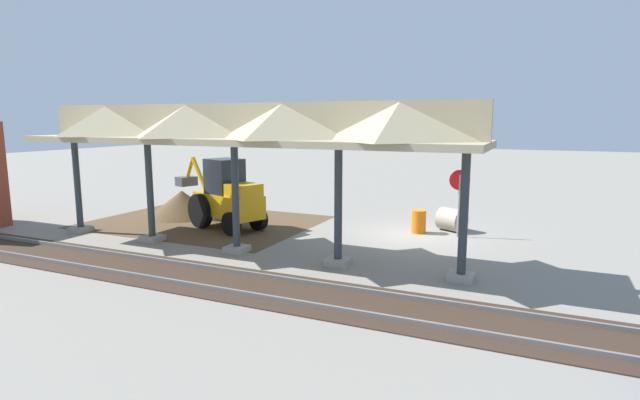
{
  "coord_description": "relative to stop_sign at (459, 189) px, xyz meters",
  "views": [
    {
      "loc": [
        -4.4,
        18.44,
        4.39
      ],
      "look_at": [
        2.69,
        2.79,
        1.6
      ],
      "focal_mm": 28.0,
      "sensor_mm": 36.0,
      "label": 1
    }
  ],
  "objects": [
    {
      "name": "rail_tracks",
      "position": [
        1.55,
        8.11,
        -1.81
      ],
      "size": [
        60.0,
        2.58,
        0.15
      ],
      "color": "slate",
      "rests_on": "ground"
    },
    {
      "name": "dirt_work_zone",
      "position": [
        10.4,
        1.74,
        -1.83
      ],
      "size": [
        9.39,
        7.0,
        0.01
      ],
      "primitive_type": "cube",
      "color": "brown",
      "rests_on": "ground"
    },
    {
      "name": "backhoe",
      "position": [
        8.84,
        2.31,
        -0.56
      ],
      "size": [
        5.09,
        2.82,
        2.82
      ],
      "color": "orange",
      "rests_on": "ground"
    },
    {
      "name": "ground_plane",
      "position": [
        1.55,
        0.45,
        -1.83
      ],
      "size": [
        120.0,
        120.0,
        0.0
      ],
      "primitive_type": "plane",
      "color": "gray"
    },
    {
      "name": "stop_sign",
      "position": [
        0.0,
        0.0,
        0.0
      ],
      "size": [
        0.74,
        0.24,
        2.54
      ],
      "color": "gray",
      "rests_on": "ground"
    },
    {
      "name": "traffic_barrel",
      "position": [
        1.49,
        -0.03,
        -1.38
      ],
      "size": [
        0.56,
        0.56,
        0.9
      ],
      "primitive_type": "cylinder",
      "color": "orange",
      "rests_on": "ground"
    },
    {
      "name": "concrete_pipe",
      "position": [
        0.39,
        -0.95,
        -1.38
      ],
      "size": [
        1.26,
        1.24,
        0.9
      ],
      "color": "#9E9384",
      "rests_on": "ground"
    },
    {
      "name": "platform_canopy",
      "position": [
        6.36,
        5.28,
        2.33
      ],
      "size": [
        15.82,
        3.2,
        4.9
      ],
      "color": "#9E998E",
      "rests_on": "ground"
    },
    {
      "name": "dirt_mound",
      "position": [
        12.09,
        1.11,
        -1.83
      ],
      "size": [
        6.14,
        6.14,
        2.38
      ],
      "primitive_type": "cone",
      "color": "brown",
      "rests_on": "ground"
    }
  ]
}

